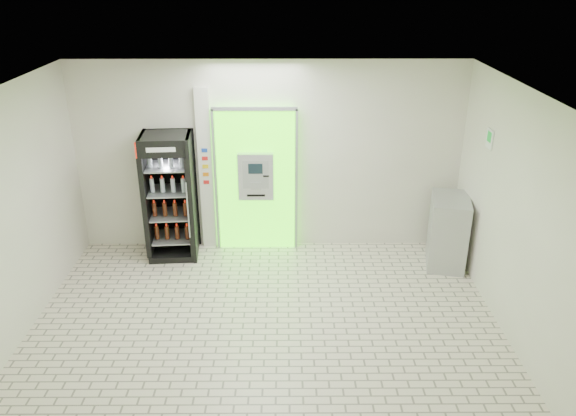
{
  "coord_description": "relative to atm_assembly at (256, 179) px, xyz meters",
  "views": [
    {
      "loc": [
        0.25,
        -5.81,
        4.27
      ],
      "look_at": [
        0.29,
        1.2,
        1.21
      ],
      "focal_mm": 35.0,
      "sensor_mm": 36.0,
      "label": 1
    }
  ],
  "objects": [
    {
      "name": "exit_sign",
      "position": [
        3.19,
        -1.01,
        0.95
      ],
      "size": [
        0.02,
        0.22,
        0.26
      ],
      "color": "white",
      "rests_on": "room_shell"
    },
    {
      "name": "atm_assembly",
      "position": [
        0.0,
        0.0,
        0.0
      ],
      "size": [
        1.3,
        0.24,
        2.33
      ],
      "color": "#3FE70E",
      "rests_on": "ground"
    },
    {
      "name": "pillar",
      "position": [
        -0.78,
        0.04,
        0.13
      ],
      "size": [
        0.22,
        0.11,
        2.6
      ],
      "color": "silver",
      "rests_on": "ground"
    },
    {
      "name": "beverage_cooler",
      "position": [
        -1.31,
        -0.24,
        -0.22
      ],
      "size": [
        0.79,
        0.73,
        1.97
      ],
      "rotation": [
        0.0,
        0.0,
        0.08
      ],
      "color": "black",
      "rests_on": "ground"
    },
    {
      "name": "room_shell",
      "position": [
        0.2,
        -2.41,
        0.67
      ],
      "size": [
        6.0,
        6.0,
        6.0
      ],
      "color": "silver",
      "rests_on": "ground"
    },
    {
      "name": "ground",
      "position": [
        0.2,
        -2.41,
        -1.17
      ],
      "size": [
        6.0,
        6.0,
        0.0
      ],
      "primitive_type": "plane",
      "color": "beige",
      "rests_on": "ground"
    },
    {
      "name": "steel_cabinet",
      "position": [
        2.92,
        -0.59,
        -0.63
      ],
      "size": [
        0.71,
        0.91,
        1.08
      ],
      "rotation": [
        0.0,
        0.0,
        -0.21
      ],
      "color": "#A8AAAF",
      "rests_on": "ground"
    }
  ]
}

